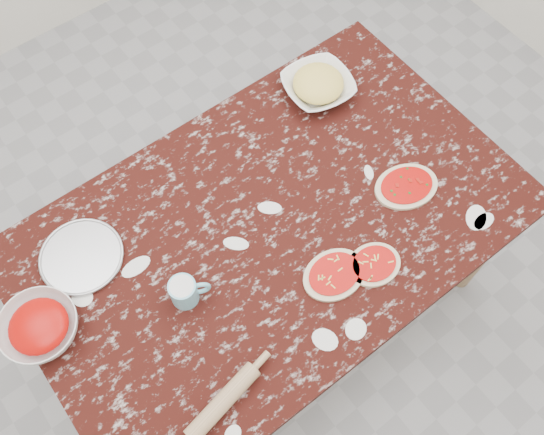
{
  "coord_description": "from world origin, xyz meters",
  "views": [
    {
      "loc": [
        -0.51,
        -0.67,
        2.44
      ],
      "look_at": [
        0.0,
        0.0,
        0.8
      ],
      "focal_mm": 39.23,
      "sensor_mm": 36.0,
      "label": 1
    }
  ],
  "objects_px": {
    "cheese_bowl": "(318,87)",
    "rolling_pin": "(223,402)",
    "sauce_bowl": "(40,328)",
    "worktable": "(272,236)",
    "flour_mug": "(185,291)",
    "pizza_tray": "(82,257)"
  },
  "relations": [
    {
      "from": "cheese_bowl",
      "to": "pizza_tray",
      "type": "bearing_deg",
      "value": -176.55
    },
    {
      "from": "worktable",
      "to": "sauce_bowl",
      "type": "height_order",
      "value": "sauce_bowl"
    },
    {
      "from": "pizza_tray",
      "to": "rolling_pin",
      "type": "bearing_deg",
      "value": -81.33
    },
    {
      "from": "sauce_bowl",
      "to": "flour_mug",
      "type": "distance_m",
      "value": 0.42
    },
    {
      "from": "cheese_bowl",
      "to": "rolling_pin",
      "type": "relative_size",
      "value": 0.96
    },
    {
      "from": "sauce_bowl",
      "to": "cheese_bowl",
      "type": "height_order",
      "value": "sauce_bowl"
    },
    {
      "from": "worktable",
      "to": "flour_mug",
      "type": "relative_size",
      "value": 13.49
    },
    {
      "from": "worktable",
      "to": "rolling_pin",
      "type": "height_order",
      "value": "rolling_pin"
    },
    {
      "from": "sauce_bowl",
      "to": "rolling_pin",
      "type": "relative_size",
      "value": 0.91
    },
    {
      "from": "sauce_bowl",
      "to": "worktable",
      "type": "bearing_deg",
      "value": -9.68
    },
    {
      "from": "flour_mug",
      "to": "rolling_pin",
      "type": "xyz_separation_m",
      "value": [
        -0.09,
        -0.32,
        -0.02
      ]
    },
    {
      "from": "pizza_tray",
      "to": "cheese_bowl",
      "type": "height_order",
      "value": "cheese_bowl"
    },
    {
      "from": "flour_mug",
      "to": "pizza_tray",
      "type": "bearing_deg",
      "value": 121.56
    },
    {
      "from": "flour_mug",
      "to": "rolling_pin",
      "type": "bearing_deg",
      "value": -106.06
    },
    {
      "from": "sauce_bowl",
      "to": "rolling_pin",
      "type": "xyz_separation_m",
      "value": [
        0.3,
        -0.49,
        -0.01
      ]
    },
    {
      "from": "worktable",
      "to": "flour_mug",
      "type": "bearing_deg",
      "value": -173.68
    },
    {
      "from": "rolling_pin",
      "to": "worktable",
      "type": "bearing_deg",
      "value": 39.04
    },
    {
      "from": "worktable",
      "to": "pizza_tray",
      "type": "relative_size",
      "value": 6.27
    },
    {
      "from": "worktable",
      "to": "rolling_pin",
      "type": "bearing_deg",
      "value": -140.96
    },
    {
      "from": "sauce_bowl",
      "to": "flour_mug",
      "type": "bearing_deg",
      "value": -22.96
    },
    {
      "from": "pizza_tray",
      "to": "sauce_bowl",
      "type": "bearing_deg",
      "value": -145.24
    },
    {
      "from": "worktable",
      "to": "cheese_bowl",
      "type": "xyz_separation_m",
      "value": [
        0.45,
        0.33,
        0.11
      ]
    }
  ]
}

